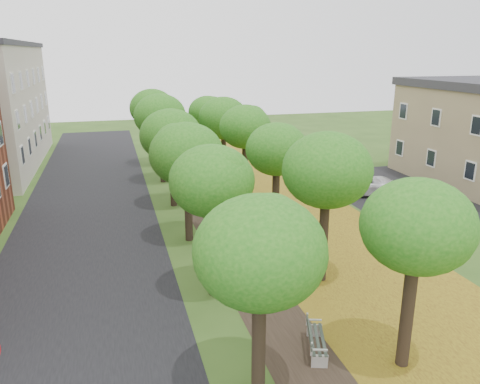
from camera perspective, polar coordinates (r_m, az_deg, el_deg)
ground at (r=15.55m, az=10.53°, el=-21.42°), size 120.00×120.00×0.00m
street_asphalt at (r=27.61m, az=-18.19°, el=-4.38°), size 8.00×70.00×0.01m
footpath at (r=28.15m, az=-2.78°, el=-3.12°), size 3.20×70.00×0.01m
leaf_verge at (r=29.58m, az=6.71°, el=-2.22°), size 7.50×70.00×0.01m
parking_lot at (r=34.40m, az=19.31°, el=-0.37°), size 9.00×16.00×0.01m
tree_row_west at (r=26.57m, az=-7.58°, el=5.81°), size 3.49×33.49×6.11m
tree_row_east at (r=27.62m, az=2.38°, el=6.36°), size 3.49×33.49×6.11m
bench at (r=16.33m, az=9.16°, el=-17.29°), size 1.10×1.94×0.88m
car_silver at (r=28.70m, az=21.22°, el=-2.32°), size 4.68×2.95×1.48m
car_red at (r=29.35m, az=20.26°, el=-1.90°), size 4.49×2.68×1.40m
car_grey at (r=34.52m, az=14.14°, el=1.29°), size 4.88×2.74×1.34m
car_white at (r=33.71m, az=14.94°, el=0.99°), size 5.71×3.49×1.48m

